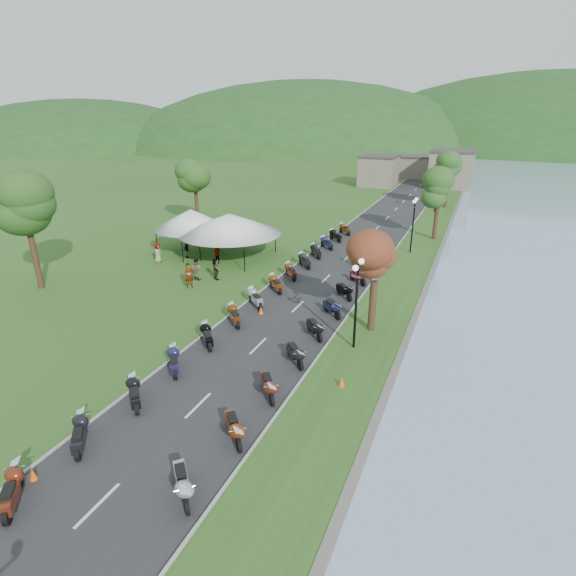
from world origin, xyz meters
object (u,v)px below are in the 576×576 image
at_px(vendor_tent_main, 230,236).
at_px(pedestrian_c, 187,258).
at_px(pedestrian_b, 197,279).
at_px(pedestrian_a, 190,288).

relative_size(vendor_tent_main, pedestrian_c, 3.15).
distance_m(pedestrian_b, pedestrian_c, 6.01).
xyz_separation_m(vendor_tent_main, pedestrian_c, (-3.60, -1.82, -2.00)).
xyz_separation_m(pedestrian_a, pedestrian_b, (-0.53, 1.74, 0.00)).
bearing_deg(vendor_tent_main, pedestrian_a, -82.68).
relative_size(vendor_tent_main, pedestrian_a, 3.19).
height_order(pedestrian_b, pedestrian_c, pedestrian_c).
distance_m(vendor_tent_main, pedestrian_a, 8.27).
bearing_deg(pedestrian_c, pedestrian_a, -6.08).
xyz_separation_m(pedestrian_a, pedestrian_c, (-4.62, 6.14, 0.00)).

